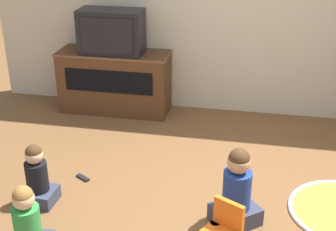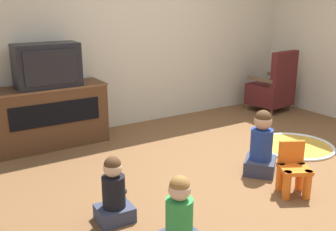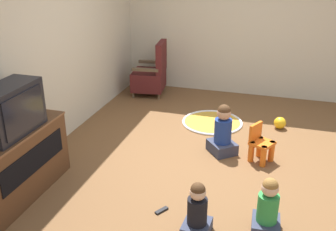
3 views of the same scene
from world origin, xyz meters
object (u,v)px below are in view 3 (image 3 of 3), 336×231
child_watching_center (267,209)px  toy_ball (280,123)px  tv_cabinet (16,163)px  black_armchair (151,75)px  child_watching_right (197,213)px  yellow_kid_chair (260,146)px  television (9,110)px  child_watching_left (223,132)px  remote_control (162,210)px

child_watching_center → toy_ball: child_watching_center is taller
tv_cabinet → black_armchair: (3.42, -0.32, -0.02)m
child_watching_right → toy_ball: child_watching_right is taller
yellow_kid_chair → toy_ball: size_ratio=2.73×
black_armchair → yellow_kid_chair: (-1.92, -2.10, -0.16)m
tv_cabinet → yellow_kid_chair: bearing=-58.2°
black_armchair → yellow_kid_chair: 2.85m
television → black_armchair: bearing=-4.8°
tv_cabinet → child_watching_left: tv_cabinet is taller
tv_cabinet → remote_control: size_ratio=8.75×
television → toy_ball: (2.56, -2.59, -0.90)m
television → remote_control: television is taller
yellow_kid_chair → child_watching_center: child_watching_center is taller
black_armchair → remote_control: size_ratio=6.39×
tv_cabinet → child_watching_right: bearing=-92.3°
black_armchair → child_watching_right: size_ratio=1.75×
black_armchair → yellow_kid_chair: black_armchair is taller
yellow_kid_chair → child_watching_center: 1.37m
television → child_watching_left: television is taller
child_watching_center → child_watching_right: bearing=106.6°
child_watching_left → remote_control: (-1.43, 0.37, -0.28)m
child_watching_center → remote_control: 1.06m
black_armchair → child_watching_center: 3.99m
toy_ball → yellow_kid_chair: bearing=169.0°
black_armchair → tv_cabinet: bearing=-12.8°
toy_ball → tv_cabinet: bearing=134.3°
yellow_kid_chair → remote_control: bearing=175.7°
black_armchair → remote_control: 3.52m
television → black_armchair: (3.42, -0.29, -0.63)m
black_armchair → child_watching_right: 3.88m
child_watching_left → toy_ball: bearing=-74.8°
television → remote_control: (0.15, -1.53, -0.98)m
child_watching_left → remote_control: bearing=125.8°
black_armchair → yellow_kid_chair: bearing=40.1°
tv_cabinet → child_watching_center: bearing=-86.9°
television → child_watching_right: television is taller
child_watching_center → toy_ball: size_ratio=3.30×
tv_cabinet → black_armchair: bearing=-5.4°
tv_cabinet → yellow_kid_chair: tv_cabinet is taller
television → remote_control: bearing=-84.4°
yellow_kid_chair → black_armchair: bearing=75.6°
tv_cabinet → child_watching_left: bearing=-50.8°
black_armchair → child_watching_right: bearing=17.9°
black_armchair → child_watching_center: size_ratio=1.67×
television → child_watching_center: television is taller
tv_cabinet → television: television is taller
child_watching_center → child_watching_left: bearing=21.5°
tv_cabinet → television: (0.00, -0.03, 0.61)m
television → remote_control: 1.82m
television → child_watching_center: bearing=-86.9°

